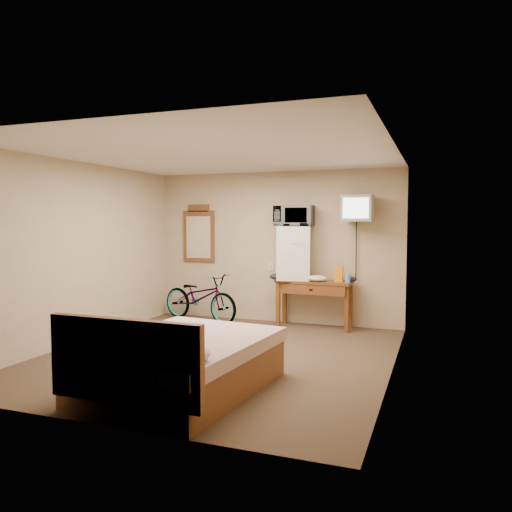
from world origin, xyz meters
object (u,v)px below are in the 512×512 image
bed (178,363)px  microwave (294,216)px  crt_television (358,208)px  wall_mirror (199,234)px  blue_cup (348,278)px  mini_fridge (294,253)px  desk (314,289)px  bicycle (200,297)px

bed → microwave: bearing=86.8°
crt_television → wall_mirror: size_ratio=0.57×
blue_cup → crt_television: size_ratio=0.23×
bed → mini_fridge: bearing=86.8°
desk → crt_television: bearing=1.5°
mini_fridge → microwave: 0.59m
desk → crt_television: 1.43m
blue_cup → bicycle: (-2.47, -0.06, -0.41)m
blue_cup → bicycle: 2.51m
crt_television → bicycle: 2.98m
microwave → bicycle: bearing=-178.2°
desk → bicycle: 1.94m
mini_fridge → crt_television: bearing=-2.2°
microwave → crt_television: size_ratio=1.06×
desk → microwave: microwave is taller
mini_fridge → bicycle: size_ratio=0.55×
crt_television → bicycle: crt_television is taller
microwave → bicycle: 2.10m
microwave → wall_mirror: wall_mirror is taller
microwave → crt_television: bearing=-7.1°
mini_fridge → wall_mirror: (-1.80, 0.21, 0.28)m
microwave → bed: (-0.19, -3.44, -1.47)m
microwave → bicycle: size_ratio=0.39×
mini_fridge → microwave: bearing=56.3°
desk → wall_mirror: (-2.14, 0.27, 0.85)m
desk → crt_television: (0.67, 0.02, 1.26)m
microwave → blue_cup: bearing=-13.2°
mini_fridge → bed: 3.56m
wall_mirror → bed: (1.61, -3.65, -1.16)m
mini_fridge → bed: (-0.19, -3.44, -0.88)m
crt_television → wall_mirror: 2.85m
mini_fridge → microwave: (0.00, 0.00, 0.59)m
microwave → blue_cup: 1.31m
blue_cup → wall_mirror: wall_mirror is taller
mini_fridge → wall_mirror: bearing=173.3°
blue_cup → microwave: bearing=171.8°
desk → bicycle: bicycle is taller
microwave → desk: bearing=-14.2°
crt_television → wall_mirror: bearing=174.9°
mini_fridge → blue_cup: bearing=-8.2°
mini_fridge → crt_television: crt_television is taller
wall_mirror → bicycle: (0.22, -0.40, -1.05)m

